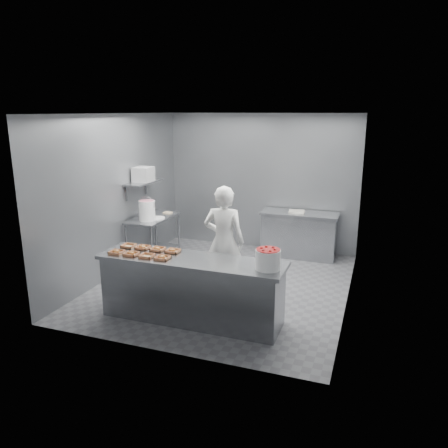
{
  "coord_description": "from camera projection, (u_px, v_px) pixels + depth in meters",
  "views": [
    {
      "loc": [
        2.32,
        -6.47,
        2.84
      ],
      "look_at": [
        0.06,
        -0.2,
        1.11
      ],
      "focal_mm": 35.0,
      "sensor_mm": 36.0,
      "label": 1
    }
  ],
  "objects": [
    {
      "name": "floor",
      "position": [
        224.0,
        284.0,
        7.37
      ],
      "size": [
        4.5,
        4.5,
        0.0
      ],
      "primitive_type": "plane",
      "color": "#4C4C51",
      "rests_on": "ground"
    },
    {
      "name": "ceiling",
      "position": [
        225.0,
        114.0,
        6.67
      ],
      "size": [
        4.5,
        4.5,
        0.0
      ],
      "primitive_type": "plane",
      "rotation": [
        3.14,
        0.0,
        0.0
      ],
      "color": "white",
      "rests_on": "wall_back"
    },
    {
      "name": "wall_back",
      "position": [
        261.0,
        182.0,
        9.07
      ],
      "size": [
        4.0,
        0.04,
        2.8
      ],
      "primitive_type": "cube",
      "color": "slate",
      "rests_on": "ground"
    },
    {
      "name": "wall_left",
      "position": [
        118.0,
        195.0,
        7.67
      ],
      "size": [
        0.04,
        4.5,
        2.8
      ],
      "primitive_type": "cube",
      "color": "slate",
      "rests_on": "ground"
    },
    {
      "name": "wall_right",
      "position": [
        353.0,
        213.0,
        6.36
      ],
      "size": [
        0.04,
        4.5,
        2.8
      ],
      "primitive_type": "cube",
      "color": "slate",
      "rests_on": "ground"
    },
    {
      "name": "service_counter",
      "position": [
        192.0,
        289.0,
        6.03
      ],
      "size": [
        2.6,
        0.7,
        0.9
      ],
      "color": "slate",
      "rests_on": "ground"
    },
    {
      "name": "prep_table",
      "position": [
        154.0,
        233.0,
        8.31
      ],
      "size": [
        0.6,
        1.2,
        0.9
      ],
      "color": "slate",
      "rests_on": "ground"
    },
    {
      "name": "back_counter",
      "position": [
        299.0,
        234.0,
        8.69
      ],
      "size": [
        1.5,
        0.6,
        0.9
      ],
      "color": "slate",
      "rests_on": "ground"
    },
    {
      "name": "wall_shelf",
      "position": [
        143.0,
        182.0,
        8.12
      ],
      "size": [
        0.35,
        0.9,
        0.03
      ],
      "primitive_type": "cube",
      "color": "slate",
      "rests_on": "wall_left"
    },
    {
      "name": "tray_0",
      "position": [
        116.0,
        252.0,
        6.12
      ],
      "size": [
        0.19,
        0.18,
        0.06
      ],
      "color": "tan",
      "rests_on": "service_counter"
    },
    {
      "name": "tray_1",
      "position": [
        131.0,
        254.0,
        6.04
      ],
      "size": [
        0.19,
        0.18,
        0.06
      ],
      "color": "tan",
      "rests_on": "service_counter"
    },
    {
      "name": "tray_2",
      "position": [
        147.0,
        256.0,
        5.96
      ],
      "size": [
        0.19,
        0.18,
        0.04
      ],
      "color": "tan",
      "rests_on": "service_counter"
    },
    {
      "name": "tray_3",
      "position": [
        162.0,
        258.0,
        5.88
      ],
      "size": [
        0.19,
        0.18,
        0.06
      ],
      "color": "tan",
      "rests_on": "service_counter"
    },
    {
      "name": "tray_4",
      "position": [
        129.0,
        246.0,
        6.4
      ],
      "size": [
        0.19,
        0.18,
        0.04
      ],
      "color": "tan",
      "rests_on": "service_counter"
    },
    {
      "name": "tray_5",
      "position": [
        143.0,
        247.0,
        6.32
      ],
      "size": [
        0.19,
        0.18,
        0.06
      ],
      "color": "tan",
      "rests_on": "service_counter"
    },
    {
      "name": "tray_6",
      "position": [
        158.0,
        249.0,
        6.25
      ],
      "size": [
        0.19,
        0.18,
        0.06
      ],
      "color": "tan",
      "rests_on": "service_counter"
    },
    {
      "name": "tray_7",
      "position": [
        173.0,
        251.0,
        6.17
      ],
      "size": [
        0.19,
        0.18,
        0.06
      ],
      "color": "tan",
      "rests_on": "service_counter"
    },
    {
      "name": "worker",
      "position": [
        224.0,
        242.0,
        6.76
      ],
      "size": [
        0.67,
        0.47,
        1.76
      ],
      "primitive_type": "imported",
      "rotation": [
        0.0,
        0.0,
        3.21
      ],
      "color": "white",
      "rests_on": "ground"
    },
    {
      "name": "strawberry_tub",
      "position": [
        268.0,
        258.0,
        5.48
      ],
      "size": [
        0.32,
        0.32,
        0.27
      ],
      "color": "white",
      "rests_on": "service_counter"
    },
    {
      "name": "glaze_bucket",
      "position": [
        147.0,
        210.0,
        7.92
      ],
      "size": [
        0.31,
        0.29,
        0.45
      ],
      "color": "white",
      "rests_on": "prep_table"
    },
    {
      "name": "bucket_lid",
      "position": [
        157.0,
        218.0,
        8.09
      ],
      "size": [
        0.32,
        0.32,
        0.02
      ],
      "primitive_type": "cylinder",
      "rotation": [
        0.0,
        0.0,
        -0.08
      ],
      "color": "white",
      "rests_on": "prep_table"
    },
    {
      "name": "rag",
      "position": [
        168.0,
        213.0,
        8.53
      ],
      "size": [
        0.17,
        0.15,
        0.02
      ],
      "primitive_type": "cube",
      "rotation": [
        0.0,
        0.0,
        -0.16
      ],
      "color": "#CCB28C",
      "rests_on": "prep_table"
    },
    {
      "name": "appliance",
      "position": [
        143.0,
        174.0,
        8.09
      ],
      "size": [
        0.33,
        0.38,
        0.27
      ],
      "primitive_type": "cube",
      "rotation": [
        0.0,
        0.0,
        0.06
      ],
      "color": "gray",
      "rests_on": "wall_shelf"
    },
    {
      "name": "paper_stack",
      "position": [
        297.0,
        211.0,
        8.6
      ],
      "size": [
        0.32,
        0.26,
        0.04
      ],
      "primitive_type": "cube",
      "rotation": [
        0.0,
        0.0,
        0.12
      ],
      "color": "silver",
      "rests_on": "back_counter"
    }
  ]
}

